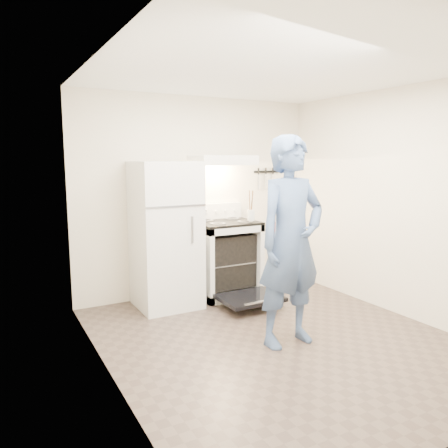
{
  "coord_description": "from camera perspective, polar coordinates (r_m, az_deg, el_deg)",
  "views": [
    {
      "loc": [
        -2.38,
        -3.27,
        1.73
      ],
      "look_at": [
        -0.05,
        1.0,
        1.0
      ],
      "focal_mm": 35.0,
      "sensor_mm": 36.0,
      "label": 1
    }
  ],
  "objects": [
    {
      "name": "back_wall",
      "position": [
        5.62,
        -3.48,
        3.63
      ],
      "size": [
        3.2,
        0.02,
        2.5
      ],
      "primitive_type": "cube",
      "color": "beige",
      "rests_on": "ground"
    },
    {
      "name": "floor",
      "position": [
        4.4,
        7.07,
        -14.69
      ],
      "size": [
        3.6,
        3.6,
        0.0
      ],
      "primitive_type": "plane",
      "color": "#4B3D34",
      "rests_on": "ground"
    },
    {
      "name": "range_hood",
      "position": [
        5.48,
        -0.19,
        8.33
      ],
      "size": [
        0.76,
        0.5,
        0.12
      ],
      "primitive_type": "cube",
      "color": "silver",
      "rests_on": "back_wall"
    },
    {
      "name": "oven_rack",
      "position": [
        5.57,
        0.18,
        -4.86
      ],
      "size": [
        0.6,
        0.52,
        0.01
      ],
      "primitive_type": "cube",
      "color": "gray",
      "rests_on": "stove_body"
    },
    {
      "name": "cooktop",
      "position": [
        5.47,
        0.18,
        0.19
      ],
      "size": [
        0.76,
        0.65,
        0.03
      ],
      "primitive_type": "cube",
      "color": "black",
      "rests_on": "stove_body"
    },
    {
      "name": "stove_body",
      "position": [
        5.56,
        0.18,
        -4.66
      ],
      "size": [
        0.76,
        0.65,
        0.92
      ],
      "primitive_type": "cube",
      "color": "silver",
      "rests_on": "floor"
    },
    {
      "name": "tea_kettle",
      "position": [
        5.52,
        -3.46,
        1.79
      ],
      "size": [
        0.22,
        0.18,
        0.26
      ],
      "primitive_type": null,
      "color": "silver",
      "rests_on": "cooktop"
    },
    {
      "name": "knife_strip",
      "position": [
        6.11,
        5.56,
        6.82
      ],
      "size": [
        0.4,
        0.02,
        0.03
      ],
      "primitive_type": "cube",
      "color": "black",
      "rests_on": "back_wall"
    },
    {
      "name": "oven_door",
      "position": [
        5.16,
        3.42,
        -9.6
      ],
      "size": [
        0.7,
        0.54,
        0.04
      ],
      "primitive_type": "cube",
      "color": "black",
      "rests_on": "floor"
    },
    {
      "name": "refrigerator",
      "position": [
        5.13,
        -7.63,
        -1.42
      ],
      "size": [
        0.7,
        0.7,
        1.7
      ],
      "primitive_type": "cube",
      "color": "silver",
      "rests_on": "floor"
    },
    {
      "name": "pizza_stone",
      "position": [
        5.57,
        0.2,
        -4.7
      ],
      "size": [
        0.37,
        0.37,
        0.02
      ],
      "primitive_type": "cylinder",
      "color": "#926E4D",
      "rests_on": "oven_rack"
    },
    {
      "name": "dutch_oven",
      "position": [
        4.46,
        8.24,
        -1.12
      ],
      "size": [
        0.39,
        0.32,
        0.25
      ],
      "primitive_type": null,
      "color": "red",
      "rests_on": "person"
    },
    {
      "name": "person",
      "position": [
        4.07,
        8.72,
        -2.31
      ],
      "size": [
        0.73,
        0.5,
        1.95
      ],
      "primitive_type": "imported",
      "rotation": [
        0.0,
        0.0,
        0.05
      ],
      "color": "#33466E",
      "rests_on": "floor"
    },
    {
      "name": "backsplash",
      "position": [
        5.71,
        -1.2,
        1.7
      ],
      "size": [
        0.76,
        0.07,
        0.2
      ],
      "primitive_type": "cube",
      "color": "silver",
      "rests_on": "cooktop"
    },
    {
      "name": "utensil_jar",
      "position": [
        5.35,
        3.56,
        1.16
      ],
      "size": [
        0.11,
        0.11,
        0.13
      ],
      "primitive_type": "cylinder",
      "rotation": [
        0.0,
        0.0,
        -0.21
      ],
      "color": "silver",
      "rests_on": "cooktop"
    }
  ]
}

